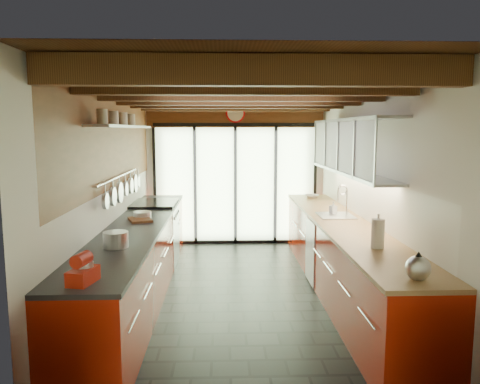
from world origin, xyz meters
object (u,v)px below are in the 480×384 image
(kettle, at_px, (418,267))
(bowl, at_px, (312,196))
(stand_mixer, at_px, (83,271))
(paper_towel, at_px, (378,234))
(soap_bottle, at_px, (333,208))

(kettle, xyz_separation_m, bowl, (0.00, 4.32, -0.07))
(stand_mixer, relative_size, paper_towel, 0.85)
(kettle, height_order, bowl, kettle)
(kettle, bearing_deg, stand_mixer, 179.85)
(bowl, bearing_deg, soap_bottle, -90.00)
(soap_bottle, bearing_deg, bowl, 90.00)
(kettle, xyz_separation_m, paper_towel, (0.00, 0.94, 0.04))
(paper_towel, relative_size, soap_bottle, 1.92)
(bowl, bearing_deg, stand_mixer, -120.47)
(stand_mixer, height_order, kettle, stand_mixer)
(stand_mixer, height_order, paper_towel, paper_towel)
(paper_towel, bearing_deg, kettle, -90.00)
(stand_mixer, xyz_separation_m, soap_bottle, (2.54, 2.77, -0.01))
(stand_mixer, bearing_deg, kettle, -0.15)
(paper_towel, height_order, soap_bottle, paper_towel)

